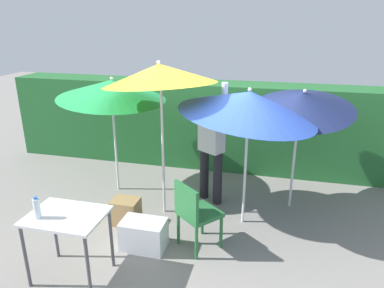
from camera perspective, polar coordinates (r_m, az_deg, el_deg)
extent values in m
plane|color=gray|center=(5.09, -0.83, -12.88)|extent=(24.00, 24.00, 0.00)
cube|color=#23602D|center=(6.79, 3.98, 3.01)|extent=(8.00, 0.70, 1.59)
cylinder|color=silver|center=(5.90, -12.02, -0.28)|extent=(0.04, 0.04, 1.54)
cone|color=green|center=(5.67, -12.60, 8.45)|extent=(1.68, 1.67, 0.45)
sphere|color=silver|center=(5.65, -12.64, 10.11)|extent=(0.05, 0.05, 0.05)
cylinder|color=silver|center=(5.04, -4.63, -1.22)|extent=(0.04, 0.04, 1.89)
cone|color=yellow|center=(4.76, -5.14, 10.96)|extent=(1.53, 1.52, 0.48)
sphere|color=silver|center=(4.73, -5.35, 12.75)|extent=(0.05, 0.05, 0.05)
cylinder|color=silver|center=(4.88, 8.41, -4.33)|extent=(0.04, 0.04, 1.54)
cone|color=blue|center=(4.60, 9.00, 6.35)|extent=(1.80, 1.77, 0.53)
sphere|color=silver|center=(4.59, 9.14, 8.51)|extent=(0.05, 0.05, 0.05)
cylinder|color=silver|center=(5.46, 15.83, -2.45)|extent=(0.04, 0.04, 1.50)
cone|color=#19234C|center=(5.20, 17.02, 6.50)|extent=(1.46, 1.47, 0.60)
sphere|color=silver|center=(5.17, 17.47, 8.02)|extent=(0.05, 0.05, 0.05)
cylinder|color=black|center=(5.48, 4.07, -5.50)|extent=(0.14, 0.14, 0.82)
cylinder|color=black|center=(5.66, 1.96, -4.64)|extent=(0.14, 0.14, 0.82)
cube|color=silver|center=(5.32, 3.13, 1.71)|extent=(0.42, 0.38, 0.56)
sphere|color=#8C6647|center=(5.21, 3.21, 5.79)|extent=(0.22, 0.22, 0.22)
cylinder|color=silver|center=(5.04, 5.16, 6.54)|extent=(0.12, 0.12, 0.56)
cylinder|color=#8C6647|center=(5.47, 1.36, 2.04)|extent=(0.12, 0.12, 0.52)
cylinder|color=#236633|center=(4.58, 4.63, -13.77)|extent=(0.04, 0.04, 0.44)
cylinder|color=#236633|center=(4.82, 1.63, -11.79)|extent=(0.04, 0.04, 0.44)
cylinder|color=#236633|center=(4.38, 0.70, -15.42)|extent=(0.04, 0.04, 0.44)
cylinder|color=#236633|center=(4.64, -2.19, -13.23)|extent=(0.04, 0.04, 0.44)
cube|color=#236633|center=(4.47, 1.21, -10.89)|extent=(0.62, 0.62, 0.05)
cube|color=#236633|center=(4.26, -0.94, -9.09)|extent=(0.36, 0.31, 0.40)
cube|color=silver|center=(4.62, -7.66, -14.04)|extent=(0.54, 0.34, 0.37)
cube|color=#9E7A4C|center=(5.15, -10.45, -10.48)|extent=(0.37, 0.29, 0.36)
cylinder|color=#4C4C51|center=(4.29, -12.66, -14.36)|extent=(0.04, 0.04, 0.74)
cylinder|color=#4C4C51|center=(4.62, -20.90, -12.56)|extent=(0.04, 0.04, 0.74)
cylinder|color=#4C4C51|center=(3.92, -16.14, -18.32)|extent=(0.04, 0.04, 0.74)
cylinder|color=#4C4C51|center=(4.29, -24.88, -15.91)|extent=(0.04, 0.04, 0.74)
cube|color=silver|center=(4.06, -19.35, -10.71)|extent=(0.80, 0.60, 0.03)
cylinder|color=silver|center=(4.05, -23.34, -9.36)|extent=(0.07, 0.07, 0.22)
cylinder|color=#2D60B7|center=(3.99, -23.57, -7.85)|extent=(0.04, 0.04, 0.02)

